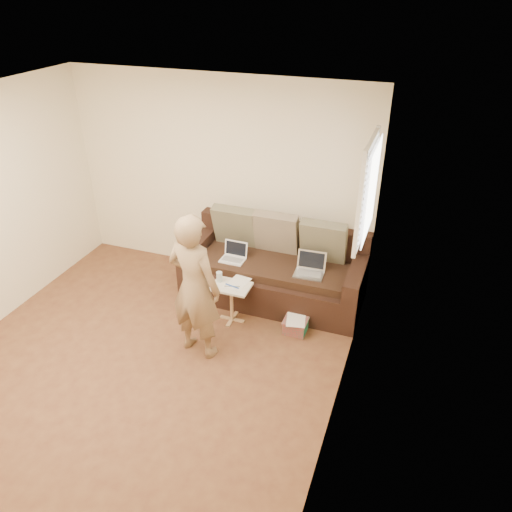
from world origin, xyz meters
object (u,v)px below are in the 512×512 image
object	(u,v)px
striped_box	(296,325)
sofa	(274,268)
side_table	(232,303)
laptop_silver	(309,275)
person	(195,287)
drinking_glass	(219,277)
laptop_white	(233,261)

from	to	relation	value
striped_box	sofa	bearing A→B (deg)	128.34
sofa	side_table	xyz separation A→B (m)	(-0.31, -0.62, -0.18)
sofa	laptop_silver	world-z (taller)	sofa
person	drinking_glass	distance (m)	0.71
striped_box	laptop_white	bearing A→B (deg)	155.97
laptop_white	side_table	bearing A→B (deg)	-68.73
drinking_glass	striped_box	distance (m)	1.04
sofa	laptop_white	distance (m)	0.52
person	striped_box	xyz separation A→B (m)	(0.91, 0.66, -0.73)
laptop_silver	laptop_white	world-z (taller)	laptop_silver
sofa	laptop_white	bearing A→B (deg)	-162.11
person	drinking_glass	size ratio (longest dim) A/B	13.59
laptop_silver	striped_box	distance (m)	0.60
laptop_white	person	bearing A→B (deg)	-87.20
sofa	person	xyz separation A→B (m)	(-0.45, -1.24, 0.39)
sofa	laptop_white	xyz separation A→B (m)	(-0.48, -0.16, 0.10)
laptop_silver	drinking_glass	xyz separation A→B (m)	(-0.95, -0.42, 0.02)
sofa	laptop_white	world-z (taller)	sofa
striped_box	laptop_silver	bearing A→B (deg)	87.11
drinking_glass	person	bearing A→B (deg)	-88.20
sofa	drinking_glass	size ratio (longest dim) A/B	18.33
side_table	laptop_silver	bearing A→B (deg)	30.53
person	drinking_glass	world-z (taller)	person
laptop_white	drinking_glass	bearing A→B (deg)	-87.48
laptop_silver	drinking_glass	bearing A→B (deg)	-158.81
side_table	person	bearing A→B (deg)	-102.97
person	striped_box	distance (m)	1.34
side_table	striped_box	bearing A→B (deg)	3.73
sofa	side_table	size ratio (longest dim) A/B	4.54
laptop_white	side_table	world-z (taller)	laptop_white
laptop_silver	drinking_glass	size ratio (longest dim) A/B	2.83
laptop_white	drinking_glass	size ratio (longest dim) A/B	2.46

